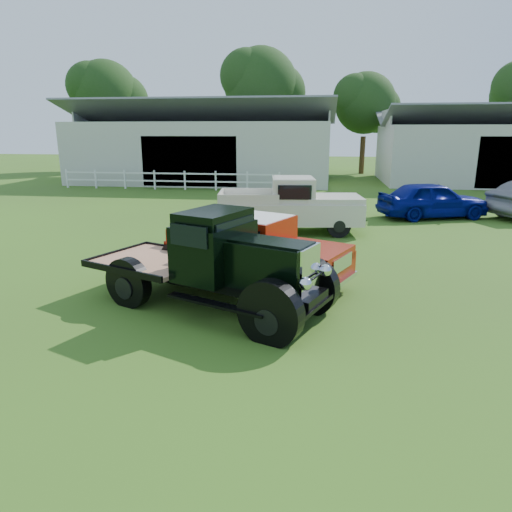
% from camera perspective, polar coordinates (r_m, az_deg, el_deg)
% --- Properties ---
extents(ground, '(120.00, 120.00, 0.00)m').
position_cam_1_polar(ground, '(9.10, -2.33, -8.35)').
color(ground, '#38511C').
extents(shed_left, '(18.80, 10.20, 5.60)m').
position_cam_1_polar(shed_left, '(35.24, -6.17, 13.96)').
color(shed_left, '#BBBABA').
rests_on(shed_left, ground).
extents(shed_right, '(16.80, 9.20, 5.20)m').
position_cam_1_polar(shed_right, '(37.35, 28.20, 12.05)').
color(shed_right, '#BBBABA').
rests_on(shed_right, ground).
extents(fence_rail, '(14.20, 0.16, 1.20)m').
position_cam_1_polar(fence_rail, '(29.91, -10.74, 9.31)').
color(fence_rail, white).
rests_on(fence_rail, ground).
extents(tree_a, '(6.30, 6.30, 10.50)m').
position_cam_1_polar(tree_a, '(45.60, -18.13, 16.72)').
color(tree_a, '#17390D').
rests_on(tree_a, ground).
extents(tree_b, '(6.90, 6.90, 11.50)m').
position_cam_1_polar(tree_b, '(42.59, 0.58, 18.26)').
color(tree_b, '#17390D').
rests_on(tree_b, ground).
extents(tree_c, '(5.40, 5.40, 9.00)m').
position_cam_1_polar(tree_c, '(41.34, 13.38, 16.22)').
color(tree_c, '#17390D').
rests_on(tree_c, ground).
extents(vintage_flatbed, '(5.72, 4.00, 2.11)m').
position_cam_1_polar(vintage_flatbed, '(9.58, -5.66, -0.48)').
color(vintage_flatbed, black).
rests_on(vintage_flatbed, ground).
extents(red_pickup, '(4.96, 3.55, 1.69)m').
position_cam_1_polar(red_pickup, '(11.12, 0.02, 0.75)').
color(red_pickup, '#9E1C09').
rests_on(red_pickup, ground).
extents(white_pickup, '(5.61, 2.75, 1.98)m').
position_cam_1_polar(white_pickup, '(16.91, 4.24, 6.30)').
color(white_pickup, beige).
rests_on(white_pickup, ground).
extents(misc_car_blue, '(4.93, 3.13, 1.56)m').
position_cam_1_polar(misc_car_blue, '(21.12, 21.19, 6.57)').
color(misc_car_blue, '#040D70').
rests_on(misc_car_blue, ground).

